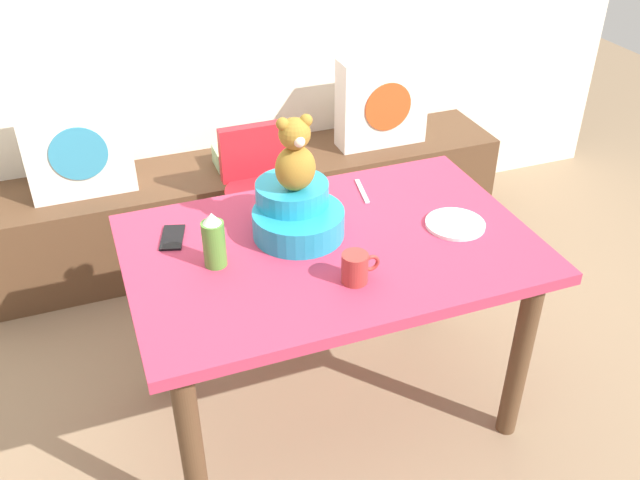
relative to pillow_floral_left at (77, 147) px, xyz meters
name	(u,v)px	position (x,y,z in m)	size (l,w,h in m)	color
ground_plane	(329,404)	(0.71, -1.15, -0.68)	(8.00, 8.00, 0.00)	#8C7256
window_bench	(244,205)	(0.71, 0.02, -0.45)	(2.60, 0.44, 0.46)	brown
pillow_floral_left	(77,147)	(0.00, 0.00, 0.00)	(0.44, 0.15, 0.44)	white
pillow_floral_right	(382,102)	(1.43, 0.00, 0.00)	(0.44, 0.15, 0.44)	white
book_stack	(236,156)	(0.69, 0.02, -0.17)	(0.20, 0.14, 0.09)	#94B686
dining_table	(331,270)	(0.71, -1.15, -0.05)	(1.31, 0.85, 0.74)	#B73351
highchair	(265,196)	(0.70, -0.42, -0.16)	(0.34, 0.45, 0.79)	red
infant_seat_teal	(296,213)	(0.63, -1.05, 0.13)	(0.30, 0.33, 0.16)	#2093B9
teddy_bear	(295,156)	(0.63, -1.05, 0.34)	(0.13, 0.12, 0.25)	olive
ketchup_bottle	(214,241)	(0.34, -1.14, 0.15)	(0.07, 0.07, 0.18)	#4C8C33
coffee_mug	(356,268)	(0.71, -1.37, 0.11)	(0.12, 0.08, 0.09)	#9E332D
dinner_plate_near	(455,224)	(1.14, -1.20, 0.07)	(0.20, 0.20, 0.01)	white
cell_phone	(173,237)	(0.24, -0.95, 0.06)	(0.07, 0.14, 0.01)	black
table_fork	(362,191)	(0.94, -0.88, 0.06)	(0.02, 0.17, 0.01)	silver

